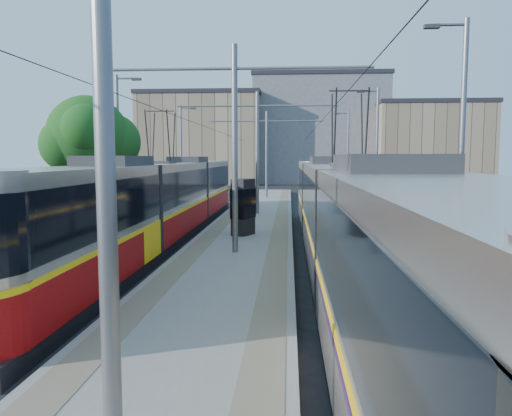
{
  "coord_description": "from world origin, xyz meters",
  "views": [
    {
      "loc": [
        1.84,
        -8.9,
        3.54
      ],
      "look_at": [
        0.57,
        10.29,
        1.6
      ],
      "focal_mm": 35.0,
      "sensor_mm": 36.0,
      "label": 1
    }
  ],
  "objects": [
    {
      "name": "ground",
      "position": [
        0.0,
        0.0,
        0.0
      ],
      "size": [
        160.0,
        160.0,
        0.0
      ],
      "primitive_type": "plane",
      "color": "black",
      "rests_on": "ground"
    },
    {
      "name": "platform",
      "position": [
        0.0,
        17.0,
        0.15
      ],
      "size": [
        4.0,
        50.0,
        0.3
      ],
      "primitive_type": "cube",
      "color": "gray",
      "rests_on": "ground"
    },
    {
      "name": "tactile_strip_left",
      "position": [
        -1.45,
        17.0,
        0.3
      ],
      "size": [
        0.7,
        50.0,
        0.01
      ],
      "primitive_type": "cube",
      "color": "gray",
      "rests_on": "platform"
    },
    {
      "name": "tactile_strip_right",
      "position": [
        1.45,
        17.0,
        0.3
      ],
      "size": [
        0.7,
        50.0,
        0.01
      ],
      "primitive_type": "cube",
      "color": "gray",
      "rests_on": "platform"
    },
    {
      "name": "rails",
      "position": [
        0.0,
        17.0,
        0.02
      ],
      "size": [
        8.71,
        70.0,
        0.03
      ],
      "color": "gray",
      "rests_on": "ground"
    },
    {
      "name": "tram_left",
      "position": [
        -3.6,
        12.1,
        1.71
      ],
      "size": [
        2.43,
        28.64,
        5.5
      ],
      "color": "black",
      "rests_on": "ground"
    },
    {
      "name": "tram_right",
      "position": [
        3.6,
        6.15,
        1.86
      ],
      "size": [
        2.43,
        29.79,
        5.5
      ],
      "color": "black",
      "rests_on": "ground"
    },
    {
      "name": "catenary",
      "position": [
        0.0,
        14.15,
        4.52
      ],
      "size": [
        9.2,
        70.0,
        7.0
      ],
      "color": "slate",
      "rests_on": "platform"
    },
    {
      "name": "street_lamps",
      "position": [
        -0.0,
        21.0,
        4.18
      ],
      "size": [
        15.18,
        38.22,
        8.0
      ],
      "color": "slate",
      "rests_on": "ground"
    },
    {
      "name": "shelter",
      "position": [
        -0.08,
        11.85,
        1.54
      ],
      "size": [
        1.04,
        1.24,
        2.36
      ],
      "rotation": [
        0.0,
        0.0,
        -0.42
      ],
      "color": "black",
      "rests_on": "platform"
    },
    {
      "name": "tree",
      "position": [
        -8.42,
        16.99,
        4.58
      ],
      "size": [
        4.66,
        4.31,
        6.78
      ],
      "color": "#382314",
      "rests_on": "ground"
    },
    {
      "name": "building_left",
      "position": [
        -10.0,
        60.0,
        6.1
      ],
      "size": [
        16.32,
        12.24,
        12.18
      ],
      "color": "tan",
      "rests_on": "ground"
    },
    {
      "name": "building_centre",
      "position": [
        6.0,
        64.0,
        7.43
      ],
      "size": [
        18.36,
        14.28,
        14.83
      ],
      "color": "gray",
      "rests_on": "ground"
    },
    {
      "name": "building_right",
      "position": [
        20.0,
        58.0,
        5.34
      ],
      "size": [
        14.28,
        10.2,
        10.65
      ],
      "color": "tan",
      "rests_on": "ground"
    }
  ]
}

